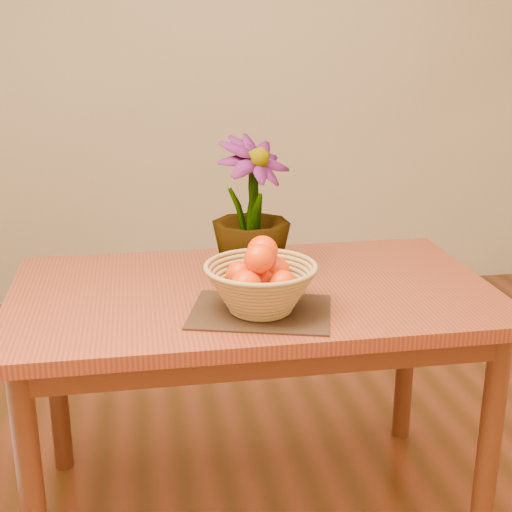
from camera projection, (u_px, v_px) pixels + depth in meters
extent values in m
cube|color=beige|center=(192.00, 51.00, 3.72)|extent=(4.00, 0.02, 2.70)
cube|color=maroon|center=(253.00, 294.00, 2.08)|extent=(1.40, 0.80, 0.04)
cube|color=#502612|center=(253.00, 313.00, 2.10)|extent=(1.28, 0.68, 0.08)
cylinder|color=#502612|center=(32.00, 492.00, 1.80)|extent=(0.06, 0.06, 0.71)
cylinder|color=#502612|center=(489.00, 446.00, 2.00)|extent=(0.06, 0.06, 0.71)
cylinder|color=#502612|center=(56.00, 375.00, 2.40)|extent=(0.06, 0.06, 0.71)
cylinder|color=#502612|center=(406.00, 349.00, 2.60)|extent=(0.06, 0.06, 0.71)
cube|color=#311D12|center=(261.00, 312.00, 1.90)|extent=(0.43, 0.37, 0.01)
cylinder|color=#A98546|center=(261.00, 309.00, 1.89)|extent=(0.15, 0.15, 0.01)
sphere|color=#F63904|center=(261.00, 281.00, 1.87)|extent=(0.07, 0.07, 0.07)
sphere|color=#F63904|center=(275.00, 271.00, 1.92)|extent=(0.08, 0.08, 0.08)
sphere|color=#F63904|center=(240.00, 275.00, 1.90)|extent=(0.07, 0.07, 0.07)
sphere|color=#F63904|center=(246.00, 286.00, 1.81)|extent=(0.08, 0.08, 0.08)
sphere|color=#F63904|center=(283.00, 284.00, 1.83)|extent=(0.07, 0.07, 0.07)
sphere|color=#F63904|center=(263.00, 251.00, 1.87)|extent=(0.08, 0.08, 0.08)
sphere|color=#F63904|center=(259.00, 259.00, 1.82)|extent=(0.08, 0.08, 0.08)
imported|color=#1E4D16|center=(251.00, 208.00, 2.11)|extent=(0.33, 0.33, 0.42)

